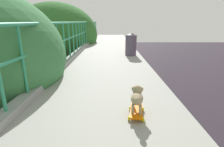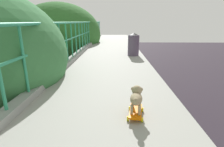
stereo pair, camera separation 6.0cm
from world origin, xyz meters
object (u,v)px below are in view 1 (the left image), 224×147
at_px(toy_skateboard, 137,111).
at_px(litter_bin, 132,44).
at_px(car_grey_fifth, 8,129).
at_px(small_dog, 138,96).
at_px(city_bus, 48,54).

relative_size(toy_skateboard, litter_bin, 0.52).
distance_m(car_grey_fifth, small_dog, 10.73).
height_order(car_grey_fifth, city_bus, city_bus).
distance_m(small_dog, litter_bin, 4.29).
height_order(city_bus, small_dog, small_dog).
bearing_deg(toy_skateboard, car_grey_fifth, 134.43).
bearing_deg(city_bus, toy_skateboard, -66.78).
relative_size(city_bus, toy_skateboard, 24.99).
bearing_deg(car_grey_fifth, small_dog, -45.43).
xyz_separation_m(toy_skateboard, small_dog, (0.00, 0.03, 0.21)).
height_order(toy_skateboard, litter_bin, litter_bin).
bearing_deg(litter_bin, small_dog, -94.89).
height_order(toy_skateboard, small_dog, small_dog).
bearing_deg(toy_skateboard, small_dog, 79.98).
relative_size(city_bus, small_dog, 27.57).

